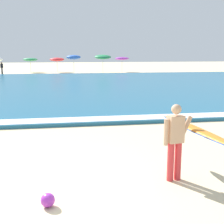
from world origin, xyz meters
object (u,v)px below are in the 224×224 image
Objects in this scene: beach_umbrella_6 at (103,57)px; beach_umbrella_7 at (122,59)px; beach_umbrella_4 at (57,59)px; beach_ball at (48,200)px; beach_umbrella_5 at (74,57)px; beachgoer_near_row_left at (2,68)px; beach_umbrella_3 at (30,60)px; surfer_with_board at (186,134)px.

beach_umbrella_7 is at bearing 26.23° from beach_umbrella_6.
beach_umbrella_4 is at bearing 175.47° from beach_umbrella_7.
beach_umbrella_5 is at bearing 87.14° from beach_ball.
beachgoer_near_row_left is at bearing -171.04° from beach_umbrella_7.
beachgoer_near_row_left is at bearing -154.68° from beach_umbrella_4.
beach_umbrella_3 is 0.83× the size of beach_umbrella_5.
beach_umbrella_5 reaches higher than beach_ball.
surfer_with_board is 35.76m from beach_umbrella_5.
beach_umbrella_6 is at bearing 1.08° from beach_umbrella_5.
surfer_with_board is 1.16× the size of beach_umbrella_5.
beach_umbrella_7 is at bearing 81.14° from surfer_with_board.
beach_umbrella_4 is 0.83× the size of beach_umbrella_5.
surfer_with_board is 35.93m from beach_umbrella_6.
beach_ball is at bearing -99.04° from beach_umbrella_6.
beach_umbrella_7 reaches higher than beachgoer_near_row_left.
surfer_with_board is 1.32× the size of beach_umbrella_7.
beach_umbrella_6 is 1.19× the size of beach_umbrella_7.
beachgoer_near_row_left is at bearing -130.75° from beach_umbrella_3.
beach_umbrella_5 is (2.27, -2.28, 0.34)m from beach_umbrella_4.
beach_umbrella_6 reaches higher than beachgoer_near_row_left.
beach_umbrella_3 is 0.95× the size of beach_umbrella_7.
beach_umbrella_4 is at bearing 160.62° from beach_umbrella_6.
beach_umbrella_6 reaches higher than beach_umbrella_5.
beach_umbrella_6 is at bearing -14.85° from beach_umbrella_3.
beach_umbrella_3 is (-7.18, 38.45, 0.75)m from surfer_with_board.
beach_ball is at bearing -164.62° from surfer_with_board.
beach_umbrella_3 is 7.62× the size of beach_ball.
beach_umbrella_3 is at bearing 49.25° from beachgoer_near_row_left.
beach_umbrella_5 is 7.16m from beach_umbrella_7.
beach_ball is at bearing -92.86° from beach_umbrella_5.
beach_umbrella_3 reaches higher than surfer_with_board.
beach_umbrella_6 is (4.00, 0.08, 0.03)m from beach_umbrella_5.
beach_umbrella_6 is 1.62× the size of beachgoer_near_row_left.
beach_umbrella_4 is at bearing 134.87° from beach_umbrella_5.
beach_umbrella_5 is (6.00, -2.73, 0.35)m from beach_umbrella_3.
beach_umbrella_3 is 5.02m from beachgoer_near_row_left.
beach_umbrella_5 reaches higher than beach_umbrella_7.
beach_umbrella_5 is at bearing -45.13° from beach_umbrella_4.
beach_ball is (-3.00, -0.83, -0.90)m from surfer_with_board.
beach_umbrella_7 is at bearing 8.96° from beachgoer_near_row_left.
beach_umbrella_7 is 8.06× the size of beach_ball.
beach_umbrella_3 is 0.99× the size of beach_umbrella_4.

